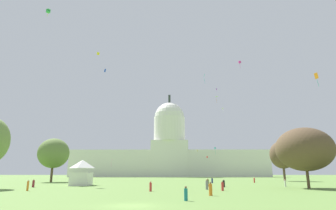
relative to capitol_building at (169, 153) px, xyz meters
The scene contains 31 objects.
ground_plane 184.03m from the capitol_building, 90.71° to the right, with size 800.00×800.00×0.00m, color olive.
capitol_building is the anchor object (origin of this frame).
event_tent 144.28m from the capitol_building, 98.01° to the right, with size 4.92×7.20×5.92m.
tree_west_near 124.13m from the capitol_building, 107.57° to the right, with size 11.16×11.99×13.99m.
tree_east_near 114.80m from the capitol_building, 68.44° to the right, with size 10.41×9.94×14.31m.
tree_east_far 157.13m from the capitol_building, 79.89° to the right, with size 13.46×13.29×11.66m.
person_red_back_right 127.72m from the capitol_building, 78.11° to the right, with size 0.50×0.50×1.68m.
person_orange_lawn_far_left 172.86m from the capitol_building, 87.88° to the right, with size 0.51×0.51×1.74m.
person_white_front_center 150.49m from the capitol_building, 80.02° to the right, with size 0.40×0.40×1.53m.
person_grey_aisle_center 159.34m from the capitol_building, 87.25° to the right, with size 0.62×0.62×1.75m.
person_orange_mid_right 164.70m from the capitol_building, 97.87° to the right, with size 0.44×0.44×1.77m.
person_black_back_left 150.94m from the capitol_building, 85.31° to the right, with size 0.62×0.62×1.59m.
person_red_front_left 162.95m from the capitol_building, 86.55° to the right, with size 0.50×0.50×1.55m.
person_olive_edge_west 147.90m from the capitol_building, 86.37° to the right, with size 0.51×0.51×1.69m.
person_maroon_near_tree_east 154.09m from the capitol_building, 100.21° to the right, with size 0.55×0.55×1.61m.
person_red_near_tree_west 164.46m from the capitol_building, 90.71° to the right, with size 0.49×0.49×1.62m.
person_navy_mid_left 127.82m from the capitol_building, 84.02° to the right, with size 0.52×0.52×1.62m.
person_teal_edge_east 179.58m from the capitol_building, 89.10° to the right, with size 0.51×0.51×1.51m.
kite_gold_low 66.70m from the capitol_building, 76.98° to the right, with size 0.15×1.07×1.06m.
kite_red_low 58.67m from the capitol_building, 68.73° to the right, with size 0.88×0.86×0.74m.
kite_pink_low 77.78m from the capitol_building, 111.42° to the right, with size 0.74×1.13×3.28m.
kite_orange_mid 151.22m from the capitol_building, 76.19° to the right, with size 0.61×1.17×3.40m.
kite_violet_high 59.31m from the capitol_building, 40.06° to the right, with size 0.78×0.78×2.03m.
kite_blue_high 106.54m from the capitol_building, 105.08° to the right, with size 1.01×0.46×1.58m.
kite_white_high 72.44m from the capitol_building, 65.22° to the right, with size 0.85×0.67×2.79m.
kite_magenta_high 94.94m from the capitol_building, 65.12° to the right, with size 1.32×1.34×4.00m.
kite_turquoise_mid 44.37m from the capitol_building, 49.17° to the right, with size 0.96×0.97×4.39m.
kite_cyan_high 116.20m from the capitol_building, 83.24° to the right, with size 0.37×0.67×3.95m.
kite_green_high 137.28m from the capitol_building, 108.33° to the right, with size 1.45×1.45×2.89m.
kite_lime_high 76.22m from the capitol_building, 69.51° to the right, with size 1.65×1.55×3.29m.
kite_yellow_high 126.96m from the capitol_building, 100.96° to the right, with size 0.94×0.69×0.88m.
Camera 1 is at (3.53, -26.26, 2.86)m, focal length 29.52 mm.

